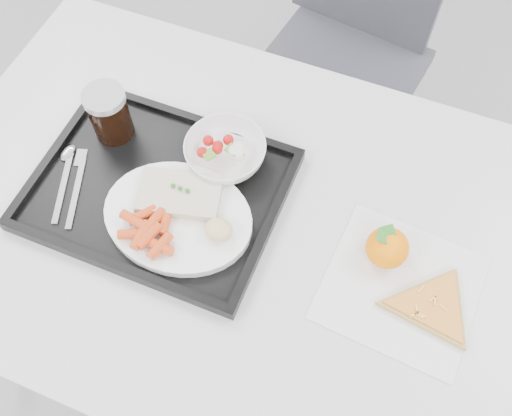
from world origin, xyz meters
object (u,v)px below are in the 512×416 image
Objects in this scene: tray at (158,190)px; salad_bowl at (225,153)px; pizza_slice at (432,306)px; chair at (349,33)px; dinner_plate at (178,217)px; cola_glass at (109,113)px; tangerine at (387,248)px; table at (241,235)px.

salad_bowl is at bearing 49.09° from tray.
salad_bowl is 0.45m from pizza_slice.
tray is at bearing 176.45° from pizza_slice.
chair is 0.84m from dinner_plate.
tray is at bearing -32.35° from cola_glass.
chair reaches higher than salad_bowl.
dinner_plate is at bearing -100.32° from salad_bowl.
cola_glass reaches higher than dinner_plate.
dinner_plate is 0.15m from salad_bowl.
tangerine is (0.42, 0.03, 0.03)m from tray.
table is at bearing 2.07° from tray.
dinner_plate is at bearing -97.26° from chair.
cola_glass is at bearing -114.27° from chair.
salad_bowl is (0.03, 0.15, 0.01)m from dinner_plate.
pizza_slice is (0.46, 0.01, -0.01)m from dinner_plate.
cola_glass is (-0.20, 0.13, 0.05)m from dinner_plate.
dinner_plate is 1.14× the size of pizza_slice.
dinner_plate is 0.46m from pizza_slice.
pizza_slice is (0.36, -0.04, 0.08)m from table.
table is 0.14m from dinner_plate.
cola_glass is at bearing -175.11° from salad_bowl.
dinner_plate is 3.02× the size of tangerine.
tray reaches higher than pizza_slice.
dinner_plate is 0.24m from cola_glass.
tray is 1.67× the size of dinner_plate.
tangerine is (0.26, 0.02, 0.10)m from table.
cola_glass is (-0.30, 0.08, 0.14)m from table.
tray is 0.14m from salad_bowl.
pizza_slice is (0.66, -0.12, -0.06)m from cola_glass.
tangerine is (0.56, -0.06, -0.04)m from cola_glass.
salad_bowl is at bearing 162.27° from pizza_slice.
tray is at bearing -102.39° from chair.
dinner_plate is at bearing -34.49° from tray.
table is 0.34m from cola_glass.
tangerine reaches higher than pizza_slice.
pizza_slice is (0.43, -0.14, -0.03)m from salad_bowl.
salad_bowl is (-0.07, 0.10, 0.11)m from table.
table is at bearing -174.61° from tangerine.
salad_bowl is 0.23m from cola_glass.
tray is 0.52m from pizza_slice.
table is 13.43× the size of tangerine.
tangerine is (0.26, -0.72, 0.25)m from chair.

